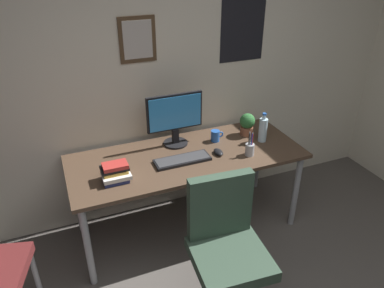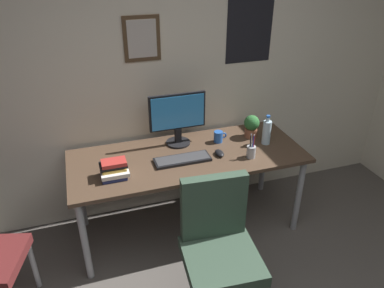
{
  "view_description": "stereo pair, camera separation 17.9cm",
  "coord_description": "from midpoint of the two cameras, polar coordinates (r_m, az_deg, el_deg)",
  "views": [
    {
      "loc": [
        -0.96,
        -0.62,
        2.19
      ],
      "look_at": [
        -0.05,
        1.6,
        0.87
      ],
      "focal_mm": 34.59,
      "sensor_mm": 36.0,
      "label": 1
    },
    {
      "loc": [
        -0.79,
        -0.69,
        2.19
      ],
      "look_at": [
        -0.05,
        1.6,
        0.87
      ],
      "focal_mm": 34.59,
      "sensor_mm": 36.0,
      "label": 2
    }
  ],
  "objects": [
    {
      "name": "office_chair",
      "position": [
        2.42,
        3.07,
        -14.85
      ],
      "size": [
        0.56,
        0.57,
        0.95
      ],
      "color": "#334738",
      "rests_on": "ground_plane"
    },
    {
      "name": "book_stack_left",
      "position": [
        2.65,
        -13.66,
        -4.37
      ],
      "size": [
        0.2,
        0.16,
        0.13
      ],
      "color": "navy",
      "rests_on": "desk"
    },
    {
      "name": "computer_mouse",
      "position": [
        2.9,
        2.32,
        -1.29
      ],
      "size": [
        0.06,
        0.11,
        0.04
      ],
      "color": "black",
      "rests_on": "desk"
    },
    {
      "name": "wall_back",
      "position": [
        3.07,
        -4.77,
        11.79
      ],
      "size": [
        4.4,
        0.1,
        2.6
      ],
      "color": "beige",
      "rests_on": "ground_plane"
    },
    {
      "name": "water_bottle",
      "position": [
        3.09,
        9.26,
        2.2
      ],
      "size": [
        0.07,
        0.07,
        0.25
      ],
      "color": "silver",
      "rests_on": "desk"
    },
    {
      "name": "monitor",
      "position": [
        2.96,
        -4.4,
        4.09
      ],
      "size": [
        0.46,
        0.2,
        0.43
      ],
      "color": "black",
      "rests_on": "desk"
    },
    {
      "name": "pen_cup",
      "position": [
        2.89,
        7.16,
        -0.79
      ],
      "size": [
        0.07,
        0.07,
        0.2
      ],
      "color": "#9EA0A5",
      "rests_on": "desk"
    },
    {
      "name": "potted_plant",
      "position": [
        3.18,
        6.91,
        3.12
      ],
      "size": [
        0.13,
        0.13,
        0.2
      ],
      "color": "brown",
      "rests_on": "desk"
    },
    {
      "name": "keyboard",
      "position": [
        2.81,
        -3.32,
        -2.49
      ],
      "size": [
        0.43,
        0.15,
        0.03
      ],
      "color": "black",
      "rests_on": "desk"
    },
    {
      "name": "coffee_mug_near",
      "position": [
        3.08,
        1.99,
        1.25
      ],
      "size": [
        0.11,
        0.07,
        0.09
      ],
      "color": "#2659B2",
      "rests_on": "desk"
    },
    {
      "name": "desk",
      "position": [
        2.93,
        -2.49,
        -2.89
      ],
      "size": [
        1.84,
        0.74,
        0.72
      ],
      "color": "#4C3828",
      "rests_on": "ground_plane"
    }
  ]
}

